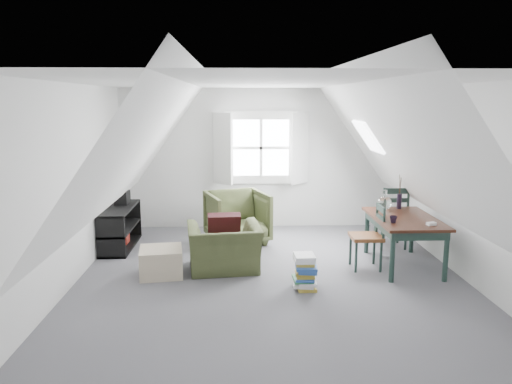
{
  "coord_description": "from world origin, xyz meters",
  "views": [
    {
      "loc": [
        -0.43,
        -6.17,
        2.29
      ],
      "look_at": [
        -0.17,
        0.6,
        1.04
      ],
      "focal_mm": 35.0,
      "sensor_mm": 36.0,
      "label": 1
    }
  ],
  "objects_px": {
    "dining_chair_near": "(369,236)",
    "magazine_stack": "(305,272)",
    "armchair_near": "(224,270)",
    "ottoman": "(161,262)",
    "media_shelf": "(120,230)",
    "armchair_far": "(237,242)",
    "dining_chair_far": "(392,216)",
    "dining_table": "(404,224)"
  },
  "relations": [
    {
      "from": "ottoman",
      "to": "media_shelf",
      "type": "distance_m",
      "value": 1.54
    },
    {
      "from": "ottoman",
      "to": "media_shelf",
      "type": "relative_size",
      "value": 0.44
    },
    {
      "from": "armchair_near",
      "to": "dining_table",
      "type": "relative_size",
      "value": 0.69
    },
    {
      "from": "media_shelf",
      "to": "dining_chair_near",
      "type": "bearing_deg",
      "value": -21.92
    },
    {
      "from": "armchair_near",
      "to": "ottoman",
      "type": "bearing_deg",
      "value": 4.94
    },
    {
      "from": "armchair_near",
      "to": "dining_table",
      "type": "distance_m",
      "value": 2.56
    },
    {
      "from": "armchair_near",
      "to": "dining_table",
      "type": "xyz_separation_m",
      "value": [
        2.49,
        0.08,
        0.61
      ]
    },
    {
      "from": "armchair_far",
      "to": "magazine_stack",
      "type": "bearing_deg",
      "value": -86.37
    },
    {
      "from": "armchair_near",
      "to": "armchair_far",
      "type": "bearing_deg",
      "value": -104.37
    },
    {
      "from": "ottoman",
      "to": "dining_chair_near",
      "type": "distance_m",
      "value": 2.82
    },
    {
      "from": "armchair_near",
      "to": "dining_chair_far",
      "type": "relative_size",
      "value": 0.99
    },
    {
      "from": "armchair_near",
      "to": "dining_chair_far",
      "type": "xyz_separation_m",
      "value": [
        2.6,
        0.98,
        0.51
      ]
    },
    {
      "from": "dining_chair_far",
      "to": "dining_chair_near",
      "type": "distance_m",
      "value": 1.16
    },
    {
      "from": "dining_chair_far",
      "to": "magazine_stack",
      "type": "xyz_separation_m",
      "value": [
        -1.59,
        -1.7,
        -0.3
      ]
    },
    {
      "from": "armchair_far",
      "to": "dining_chair_far",
      "type": "xyz_separation_m",
      "value": [
        2.42,
        -0.36,
        0.51
      ]
    },
    {
      "from": "ottoman",
      "to": "media_shelf",
      "type": "height_order",
      "value": "media_shelf"
    },
    {
      "from": "armchair_near",
      "to": "dining_chair_near",
      "type": "relative_size",
      "value": 1.09
    },
    {
      "from": "dining_chair_near",
      "to": "magazine_stack",
      "type": "height_order",
      "value": "dining_chair_near"
    },
    {
      "from": "dining_chair_near",
      "to": "media_shelf",
      "type": "xyz_separation_m",
      "value": [
        -3.64,
        1.11,
        -0.17
      ]
    },
    {
      "from": "armchair_near",
      "to": "magazine_stack",
      "type": "height_order",
      "value": "magazine_stack"
    },
    {
      "from": "dining_table",
      "to": "dining_chair_far",
      "type": "distance_m",
      "value": 0.92
    },
    {
      "from": "armchair_near",
      "to": "armchair_far",
      "type": "xyz_separation_m",
      "value": [
        0.18,
        1.34,
        0.0
      ]
    },
    {
      "from": "ottoman",
      "to": "dining_chair_near",
      "type": "height_order",
      "value": "dining_chair_near"
    },
    {
      "from": "armchair_far",
      "to": "dining_table",
      "type": "xyz_separation_m",
      "value": [
        2.3,
        -1.26,
        0.61
      ]
    },
    {
      "from": "armchair_far",
      "to": "dining_chair_near",
      "type": "xyz_separation_m",
      "value": [
        1.8,
        -1.34,
        0.46
      ]
    },
    {
      "from": "dining_table",
      "to": "magazine_stack",
      "type": "bearing_deg",
      "value": -151.81
    },
    {
      "from": "armchair_far",
      "to": "ottoman",
      "type": "height_order",
      "value": "armchair_far"
    },
    {
      "from": "dining_chair_near",
      "to": "armchair_far",
      "type": "bearing_deg",
      "value": -141.56
    },
    {
      "from": "armchair_far",
      "to": "ottoman",
      "type": "xyz_separation_m",
      "value": [
        -1.01,
        -1.51,
        0.18
      ]
    },
    {
      "from": "dining_table",
      "to": "magazine_stack",
      "type": "height_order",
      "value": "dining_table"
    },
    {
      "from": "dining_chair_far",
      "to": "dining_chair_near",
      "type": "relative_size",
      "value": 1.11
    },
    {
      "from": "ottoman",
      "to": "armchair_far",
      "type": "bearing_deg",
      "value": 56.2
    },
    {
      "from": "dining_chair_far",
      "to": "media_shelf",
      "type": "relative_size",
      "value": 0.78
    },
    {
      "from": "dining_chair_near",
      "to": "media_shelf",
      "type": "distance_m",
      "value": 3.81
    },
    {
      "from": "armchair_far",
      "to": "dining_chair_near",
      "type": "bearing_deg",
      "value": -55.01
    },
    {
      "from": "ottoman",
      "to": "media_shelf",
      "type": "xyz_separation_m",
      "value": [
        -0.84,
        1.28,
        0.11
      ]
    },
    {
      "from": "dining_chair_near",
      "to": "armchair_near",
      "type": "bearing_deg",
      "value": -104.82
    },
    {
      "from": "dining_table",
      "to": "dining_chair_far",
      "type": "bearing_deg",
      "value": 82.57
    },
    {
      "from": "armchair_far",
      "to": "dining_chair_far",
      "type": "distance_m",
      "value": 2.5
    },
    {
      "from": "dining_chair_far",
      "to": "ottoman",
      "type": "bearing_deg",
      "value": 24.42
    },
    {
      "from": "media_shelf",
      "to": "magazine_stack",
      "type": "height_order",
      "value": "media_shelf"
    },
    {
      "from": "dining_chair_far",
      "to": "armchair_near",
      "type": "bearing_deg",
      "value": 26.54
    }
  ]
}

